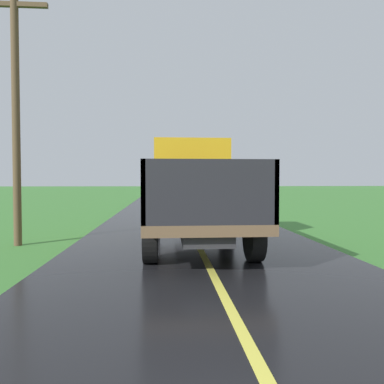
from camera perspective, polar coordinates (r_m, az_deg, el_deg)
banana_truck_near at (r=9.76m, az=0.31°, el=0.36°), size 2.38×5.82×2.80m
utility_pole_roadside at (r=10.78m, az=-25.86°, el=11.59°), size 1.69×0.20×6.67m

